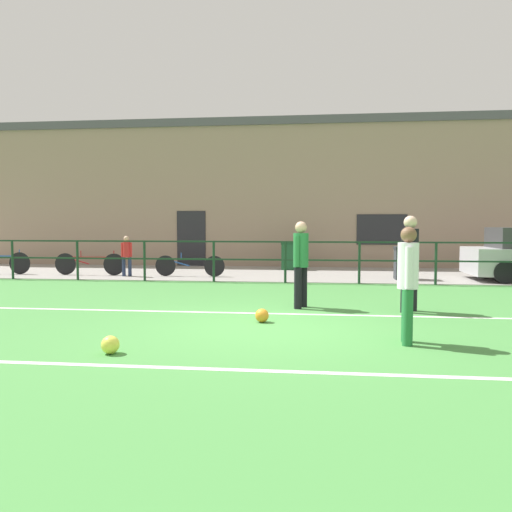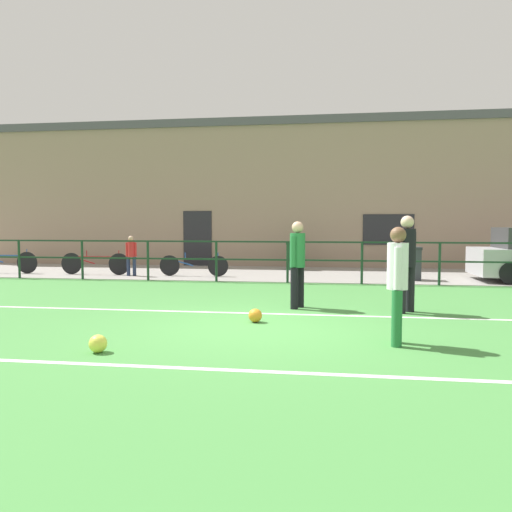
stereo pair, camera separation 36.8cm
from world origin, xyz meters
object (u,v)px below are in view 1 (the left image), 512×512
object	(u,v)px
trash_bin_1	(289,256)
spectator_child	(127,253)
player_winger	(301,259)
player_goalkeeper	(410,257)
soccer_ball_match	(262,315)
soccer_ball_spare	(110,345)
player_striker	(408,278)
bicycle_parked_0	(89,264)
trash_bin_0	(405,263)
bicycle_parked_1	(190,265)

from	to	relation	value
trash_bin_1	spectator_child	bearing A→B (deg)	-149.76
player_winger	spectator_child	xyz separation A→B (m)	(-5.45, 5.11, -0.23)
trash_bin_1	player_goalkeeper	bearing A→B (deg)	-71.90
soccer_ball_match	soccer_ball_spare	bearing A→B (deg)	-126.75
player_striker	bicycle_parked_0	size ratio (longest dim) A/B	0.70
player_striker	soccer_ball_match	xyz separation A→B (m)	(-2.12, 1.25, -0.79)
bicycle_parked_0	trash_bin_0	world-z (taller)	trash_bin_0
player_striker	trash_bin_0	bearing A→B (deg)	-3.32
soccer_ball_spare	player_winger	bearing A→B (deg)	58.97
bicycle_parked_0	player_striker	bearing A→B (deg)	-44.40
player_winger	bicycle_parked_1	world-z (taller)	player_winger
spectator_child	trash_bin_1	distance (m)	5.57
player_goalkeeper	soccer_ball_spare	world-z (taller)	player_goalkeeper
trash_bin_0	bicycle_parked_0	bearing A→B (deg)	179.42
player_striker	soccer_ball_spare	distance (m)	4.00
bicycle_parked_1	player_winger	bearing A→B (deg)	-56.38
spectator_child	bicycle_parked_0	size ratio (longest dim) A/B	0.54
player_winger	player_striker	bearing A→B (deg)	-127.13
player_winger	trash_bin_0	bearing A→B (deg)	-4.55
spectator_child	player_striker	bearing A→B (deg)	121.98
spectator_child	bicycle_parked_0	world-z (taller)	spectator_child
player_striker	spectator_child	distance (m)	10.53
bicycle_parked_0	trash_bin_1	bearing A→B (deg)	23.04
soccer_ball_match	trash_bin_1	size ratio (longest dim) A/B	0.24
player_goalkeeper	player_winger	size ratio (longest dim) A/B	1.06
player_goalkeeper	player_winger	world-z (taller)	player_goalkeeper
bicycle_parked_1	trash_bin_0	size ratio (longest dim) A/B	2.29
soccer_ball_match	trash_bin_0	world-z (taller)	trash_bin_0
player_goalkeeper	trash_bin_0	size ratio (longest dim) A/B	1.88
player_winger	spectator_child	size ratio (longest dim) A/B	1.36
soccer_ball_match	bicycle_parked_0	xyz separation A→B (m)	(-6.15, 6.84, 0.26)
player_striker	bicycle_parked_0	world-z (taller)	player_striker
trash_bin_0	player_winger	bearing A→B (deg)	-118.65
soccer_ball_match	soccer_ball_spare	xyz separation A→B (m)	(-1.68, -2.25, 0.00)
bicycle_parked_1	player_striker	bearing A→B (deg)	-57.99
trash_bin_1	bicycle_parked_0	bearing A→B (deg)	-156.96
bicycle_parked_0	bicycle_parked_1	world-z (taller)	bicycle_parked_0
trash_bin_1	bicycle_parked_1	bearing A→B (deg)	-138.11
player_striker	trash_bin_1	xyz separation A→B (m)	(-2.17, 10.69, -0.40)
soccer_ball_match	spectator_child	distance (m)	8.25
soccer_ball_match	trash_bin_1	distance (m)	9.44
bicycle_parked_0	bicycle_parked_1	xyz separation A→B (m)	(3.21, 0.00, -0.02)
soccer_ball_match	trash_bin_1	xyz separation A→B (m)	(-0.05, 9.44, 0.39)
soccer_ball_spare	trash_bin_1	bearing A→B (deg)	82.08
player_winger	trash_bin_0	xyz separation A→B (m)	(2.85, 5.22, -0.45)
player_goalkeeper	soccer_ball_match	size ratio (longest dim) A/B	7.83
soccer_ball_spare	player_striker	bearing A→B (deg)	14.70
trash_bin_0	trash_bin_1	distance (m)	4.41
soccer_ball_spare	soccer_ball_match	bearing A→B (deg)	53.25
player_goalkeeper	player_striker	size ratio (longest dim) A/B	1.12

